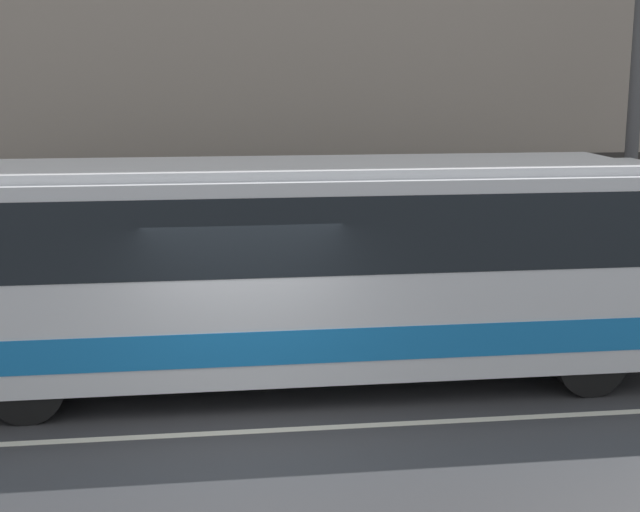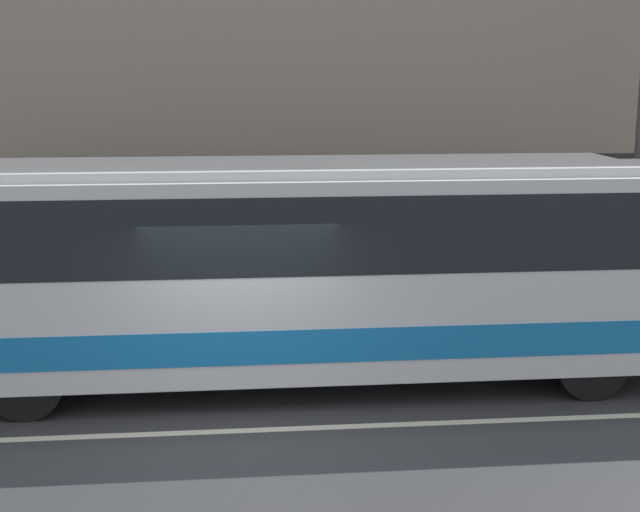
% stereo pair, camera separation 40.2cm
% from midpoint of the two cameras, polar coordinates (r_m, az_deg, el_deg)
% --- Properties ---
extents(ground_plane, '(60.00, 60.00, 0.00)m').
position_cam_midpoint_polar(ground_plane, '(11.26, -5.68, -11.14)').
color(ground_plane, '#38383A').
extents(sidewalk, '(60.00, 2.39, 0.16)m').
position_cam_midpoint_polar(sidewalk, '(16.15, -6.32, -3.73)').
color(sidewalk, '#A09E99').
rests_on(sidewalk, ground_plane).
extents(lane_stripe, '(54.00, 0.14, 0.01)m').
position_cam_midpoint_polar(lane_stripe, '(11.26, -5.68, -11.12)').
color(lane_stripe, beige).
rests_on(lane_stripe, ground_plane).
extents(transit_bus, '(11.48, 2.61, 3.14)m').
position_cam_midpoint_polar(transit_bus, '(12.50, -3.41, -0.28)').
color(transit_bus, silver).
rests_on(transit_bus, ground_plane).
extents(utility_pole_near, '(0.23, 0.23, 8.32)m').
position_cam_midpoint_polar(utility_pole_near, '(16.60, 18.96, 10.96)').
color(utility_pole_near, '#4C4C4F').
rests_on(utility_pole_near, sidewalk).
extents(pedestrian_waiting, '(0.36, 0.36, 1.70)m').
position_cam_midpoint_polar(pedestrian_waiting, '(16.50, 0.40, -0.20)').
color(pedestrian_waiting, '#1E5933').
rests_on(pedestrian_waiting, sidewalk).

